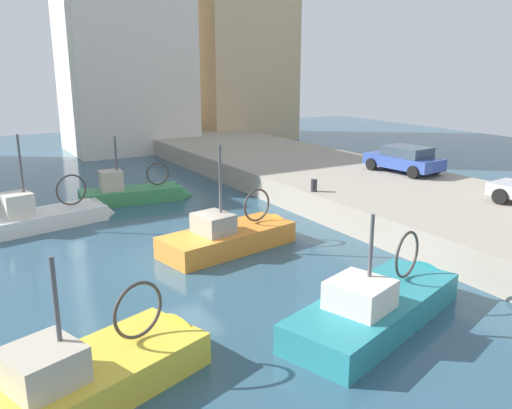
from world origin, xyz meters
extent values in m
plane|color=#2D5166|center=(0.00, 0.00, 0.00)|extent=(80.00, 80.00, 0.00)
cube|color=#9E9384|center=(11.50, 0.00, 0.60)|extent=(9.00, 56.00, 1.20)
cube|color=orange|center=(2.06, 0.16, 0.00)|extent=(5.42, 2.91, 1.55)
cone|color=orange|center=(4.93, 0.71, 0.00)|extent=(1.22, 1.92, 1.79)
cube|color=#896B4C|center=(2.06, 0.16, 0.70)|extent=(5.19, 2.72, 0.08)
cube|color=gray|center=(1.42, 0.04, 1.12)|extent=(1.38, 1.55, 0.75)
cylinder|color=#4C4C51|center=(1.75, 0.10, 2.33)|extent=(0.10, 0.10, 3.26)
torus|color=#3F3833|center=(3.47, 0.43, 1.46)|extent=(1.28, 0.32, 1.29)
sphere|color=white|center=(0.34, 0.95, 0.23)|extent=(0.32, 0.32, 0.32)
cube|color=teal|center=(2.69, -7.03, 0.00)|extent=(6.30, 3.81, 1.55)
cone|color=teal|center=(5.85, -6.00, 0.00)|extent=(1.43, 2.05, 1.86)
cube|color=#896B4C|center=(2.69, -7.03, 0.70)|extent=(6.02, 3.57, 0.08)
cube|color=beige|center=(1.88, -7.29, 1.11)|extent=(1.76, 1.77, 0.75)
cylinder|color=#4C4C51|center=(2.28, -7.17, 1.91)|extent=(0.10, 0.10, 2.42)
torus|color=#3F3833|center=(4.27, -6.52, 1.49)|extent=(1.33, 0.50, 1.37)
sphere|color=white|center=(0.64, -6.50, 0.23)|extent=(0.32, 0.32, 0.32)
cube|color=gold|center=(-4.78, -6.48, 0.00)|extent=(5.76, 3.71, 1.54)
cone|color=gold|center=(-1.91, -5.48, 0.00)|extent=(1.46, 2.04, 1.85)
cube|color=#B2A893|center=(-4.78, -6.48, 0.69)|extent=(5.50, 3.48, 0.08)
cube|color=#B7AD99|center=(-5.49, -6.73, 1.13)|extent=(1.66, 1.67, 0.79)
cylinder|color=#4C4C51|center=(-5.12, -6.60, 1.97)|extent=(0.10, 0.10, 2.55)
torus|color=#3F3833|center=(-3.35, -5.98, 1.46)|extent=(1.27, 0.51, 1.32)
cube|color=white|center=(-3.54, 6.65, 0.00)|extent=(5.67, 2.94, 1.32)
cone|color=white|center=(-0.55, 7.26, 0.00)|extent=(1.22, 1.86, 1.71)
cube|color=#896B4C|center=(-3.54, 6.65, 0.60)|extent=(5.42, 2.75, 0.08)
cube|color=beige|center=(-4.35, 6.49, 1.13)|extent=(1.33, 1.37, 0.99)
cylinder|color=#4C4C51|center=(-4.02, 6.56, 2.29)|extent=(0.10, 0.10, 3.39)
torus|color=#3F3833|center=(-2.06, 6.95, 1.39)|extent=(1.36, 0.35, 1.38)
cube|color=#388951|center=(1.18, 8.91, 0.00)|extent=(5.08, 2.16, 1.36)
cone|color=#388951|center=(3.98, 8.62, 0.00)|extent=(1.05, 1.58, 1.50)
cube|color=#B2A893|center=(1.18, 8.91, 0.61)|extent=(4.87, 2.00, 0.08)
cube|color=#B7AD99|center=(0.24, 9.01, 1.15)|extent=(1.16, 1.13, 1.00)
cylinder|color=#4C4C51|center=(0.55, 8.97, 1.97)|extent=(0.10, 0.10, 2.72)
torus|color=#3F3833|center=(2.55, 8.77, 1.31)|extent=(1.18, 0.20, 1.18)
sphere|color=white|center=(-0.20, 9.97, 0.20)|extent=(0.32, 0.32, 0.32)
cylinder|color=black|center=(12.51, -3.62, 1.52)|extent=(0.30, 0.66, 0.64)
cube|color=#334C9E|center=(14.00, 3.16, 1.77)|extent=(2.21, 4.16, 0.60)
cube|color=#384756|center=(14.02, 2.96, 2.32)|extent=(1.82, 2.39, 0.51)
cylinder|color=black|center=(12.96, 4.42, 1.52)|extent=(0.28, 0.66, 0.64)
cylinder|color=black|center=(14.77, 4.60, 1.52)|extent=(0.28, 0.66, 0.64)
cylinder|color=black|center=(13.23, 1.72, 1.52)|extent=(0.28, 0.66, 0.64)
cylinder|color=black|center=(15.04, 1.90, 1.52)|extent=(0.28, 0.66, 0.64)
cylinder|color=#2D2D33|center=(7.35, 2.00, 1.48)|extent=(0.28, 0.28, 0.55)
cube|color=silver|center=(6.39, 25.51, 11.33)|extent=(9.22, 7.65, 22.66)
cube|color=#D1B284|center=(17.42, 27.49, 11.56)|extent=(8.41, 8.10, 23.12)
camera|label=1|loc=(-6.53, -16.45, 6.67)|focal=37.17mm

